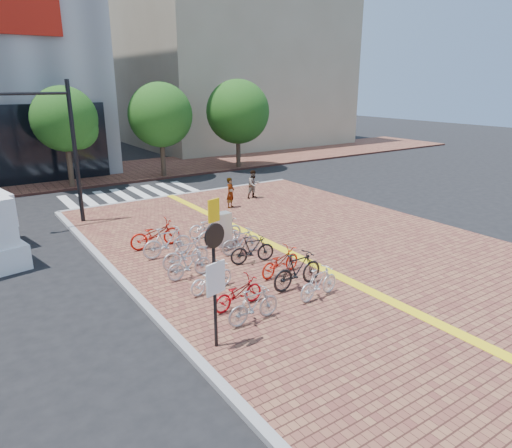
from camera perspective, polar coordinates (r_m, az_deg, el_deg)
ground at (r=15.31m, az=0.80°, el=-6.84°), size 120.00×120.00×0.00m
sidewalk at (r=14.18m, az=23.21°, el=-10.08°), size 14.00×34.00×0.15m
tactile_strip at (r=13.38m, az=20.85°, el=-11.08°), size 0.40×34.00×0.01m
kerb_west at (r=9.79m, az=-1.87°, el=-21.88°), size 0.25×34.00×0.15m
kerb_north at (r=26.63m, az=-8.73°, el=3.68°), size 14.00×0.25×0.15m
far_sidewalk at (r=33.99m, az=-19.99°, el=5.79°), size 70.00×8.00×0.15m
building_beige at (r=50.71m, az=-3.41°, el=20.38°), size 20.00×18.00×18.00m
crosswalk at (r=27.55m, az=-15.23°, el=3.58°), size 7.50×4.00×0.01m
street_trees at (r=31.78m, az=-10.05°, el=13.16°), size 16.20×4.60×6.35m
bike_0 at (r=12.22m, az=-0.28°, el=-10.13°), size 1.62×0.51×0.97m
bike_1 at (r=13.00m, az=-2.26°, el=-8.60°), size 1.71×0.76×0.87m
bike_2 at (r=14.02m, az=-5.59°, el=-6.71°), size 1.69×0.87×0.84m
bike_3 at (r=14.98m, az=-8.34°, el=-5.01°), size 1.56×0.47×0.94m
bike_4 at (r=15.74m, az=-8.78°, el=-3.70°), size 1.74×0.52×1.04m
bike_5 at (r=16.89m, az=-11.03°, el=-2.22°), size 1.88×0.59×1.12m
bike_6 at (r=17.95m, az=-12.49°, el=-1.23°), size 2.01×0.71×1.06m
bike_7 at (r=13.63m, az=7.87°, el=-7.29°), size 1.63×0.65×0.95m
bike_8 at (r=14.18m, az=5.23°, el=-5.75°), size 1.93×0.63×1.15m
bike_9 at (r=15.11m, az=3.04°, el=-4.71°), size 1.81×0.92×0.91m
bike_10 at (r=16.02m, az=-0.45°, el=-3.21°), size 1.71×0.75×1.00m
bike_11 at (r=16.89m, az=-1.88°, el=-2.16°), size 1.62×0.52×0.97m
bike_12 at (r=17.86m, az=-4.55°, el=-0.97°), size 2.05×0.83×1.06m
bike_13 at (r=18.89m, az=-6.07°, el=-0.19°), size 1.79×0.71×0.92m
pedestrian_a at (r=23.12m, az=-3.21°, el=3.93°), size 0.67×0.61×1.54m
pedestrian_b at (r=25.01m, az=-0.29°, el=4.99°), size 0.77×0.61×1.55m
utility_box at (r=17.71m, az=-4.19°, el=-0.66°), size 0.62×0.46×1.32m
yellow_sign at (r=16.93m, az=-5.27°, el=1.09°), size 0.54×0.20×2.03m
notice_sign at (r=10.53m, az=-5.15°, el=-5.91°), size 0.57×0.20×3.13m
traffic_light_pole at (r=21.42m, az=-25.81°, el=10.80°), size 3.35×1.29×6.24m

